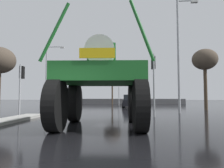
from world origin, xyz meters
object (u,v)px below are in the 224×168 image
object	(u,v)px
bare_tree_far_center	(112,76)
traffic_signal_far_left	(119,86)
streetlight_near_right	(180,50)
traffic_signal_near_left	(21,78)
traffic_signal_near_right	(153,71)
streetlight_far_left	(48,72)
sedan_ahead	(131,101)
oversize_sprayer	(102,82)
bare_tree_right	(205,60)

from	to	relation	value
bare_tree_far_center	traffic_signal_far_left	bearing A→B (deg)	-72.42
traffic_signal_far_left	streetlight_near_right	size ratio (longest dim) A/B	0.43
traffic_signal_near_left	traffic_signal_near_right	bearing A→B (deg)	-0.06
streetlight_near_right	streetlight_far_left	xyz separation A→B (m)	(-13.98, 8.67, -0.61)
streetlight_far_left	traffic_signal_near_right	bearing A→B (deg)	-45.09
sedan_ahead	traffic_signal_near_right	bearing A→B (deg)	-171.11
oversize_sprayer	streetlight_near_right	bearing A→B (deg)	-38.78
traffic_signal_near_left	bare_tree_right	distance (m)	16.88
oversize_sprayer	sedan_ahead	world-z (taller)	oversize_sprayer
traffic_signal_near_left	streetlight_far_left	bearing A→B (deg)	103.17
streetlight_far_left	bare_tree_right	distance (m)	18.08
streetlight_near_right	streetlight_far_left	size ratio (longest dim) A/B	1.18
oversize_sprayer	bare_tree_right	size ratio (longest dim) A/B	0.89
traffic_signal_near_left	traffic_signal_far_left	distance (m)	17.67
streetlight_near_right	streetlight_far_left	distance (m)	16.46
oversize_sprayer	traffic_signal_near_left	size ratio (longest dim) A/B	1.56
sedan_ahead	streetlight_far_left	distance (m)	10.93
oversize_sprayer	streetlight_near_right	world-z (taller)	streetlight_near_right
bare_tree_right	streetlight_near_right	bearing A→B (deg)	-128.09
bare_tree_right	traffic_signal_far_left	bearing A→B (deg)	134.42
traffic_signal_far_left	bare_tree_right	world-z (taller)	bare_tree_right
traffic_signal_near_left	streetlight_far_left	xyz separation A→B (m)	(-2.71, 11.56, 1.83)
streetlight_far_left	oversize_sprayer	bearing A→B (deg)	-61.34
traffic_signal_near_right	traffic_signal_far_left	world-z (taller)	traffic_signal_near_right
traffic_signal_far_left	bare_tree_right	distance (m)	12.86
traffic_signal_near_left	streetlight_near_right	world-z (taller)	streetlight_near_right
traffic_signal_near_left	bare_tree_right	bearing A→B (deg)	26.81
bare_tree_right	traffic_signal_near_left	bearing A→B (deg)	-153.19
sedan_ahead	traffic_signal_near_left	world-z (taller)	traffic_signal_near_left
traffic_signal_near_left	traffic_signal_near_right	xyz separation A→B (m)	(8.82, -0.01, 0.42)
oversize_sprayer	sedan_ahead	bearing A→B (deg)	-8.13
streetlight_near_right	streetlight_far_left	world-z (taller)	streetlight_near_right
traffic_signal_near_left	bare_tree_far_center	size ratio (longest dim) A/B	0.57
oversize_sprayer	traffic_signal_near_left	bearing A→B (deg)	51.86
traffic_signal_far_left	streetlight_near_right	distance (m)	14.84
oversize_sprayer	bare_tree_far_center	size ratio (longest dim) A/B	0.89
sedan_ahead	streetlight_near_right	xyz separation A→B (m)	(3.67, -8.99, 4.24)
oversize_sprayer	bare_tree_far_center	xyz separation A→B (m)	(-1.19, 24.86, 2.82)
traffic_signal_near_left	streetlight_near_right	distance (m)	11.89
oversize_sprayer	traffic_signal_far_left	bearing A→B (deg)	-2.51
bare_tree_right	sedan_ahead	bearing A→B (deg)	149.26
traffic_signal_far_left	oversize_sprayer	bearing A→B (deg)	-90.16
oversize_sprayer	traffic_signal_near_left	world-z (taller)	oversize_sprayer
traffic_signal_near_right	bare_tree_far_center	size ratio (longest dim) A/B	0.66
sedan_ahead	traffic_signal_near_right	xyz separation A→B (m)	(1.22, -11.89, 2.22)
streetlight_near_right	bare_tree_far_center	distance (m)	18.83
streetlight_far_left	bare_tree_far_center	xyz separation A→B (m)	(7.48, 9.00, 0.42)
oversize_sprayer	bare_tree_right	world-z (taller)	bare_tree_right
sedan_ahead	bare_tree_right	world-z (taller)	bare_tree_right
sedan_ahead	traffic_signal_near_right	size ratio (longest dim) A/B	1.04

